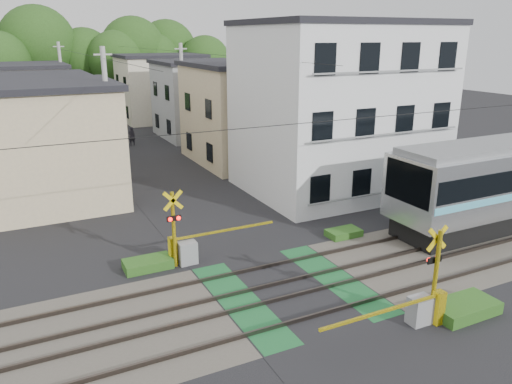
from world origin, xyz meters
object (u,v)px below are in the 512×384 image
crossing_signal_near (424,303)px  pedestrian (132,136)px  crossing_signal_far (185,247)px  apartment_block (338,108)px

crossing_signal_near → pedestrian: (-1.95, 30.12, 0.05)m
pedestrian → crossing_signal_near: bearing=87.2°
crossing_signal_near → crossing_signal_far: 8.95m
apartment_block → pedestrian: (-7.87, 16.97, -3.90)m
crossing_signal_near → apartment_block: size_ratio=0.46×
apartment_block → pedestrian: 19.11m
crossing_signal_far → pedestrian: (3.22, 22.81, 0.05)m
apartment_block → pedestrian: apartment_block is taller
crossing_signal_far → pedestrian: size_ratio=3.11×
crossing_signal_near → crossing_signal_far: size_ratio=1.00×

